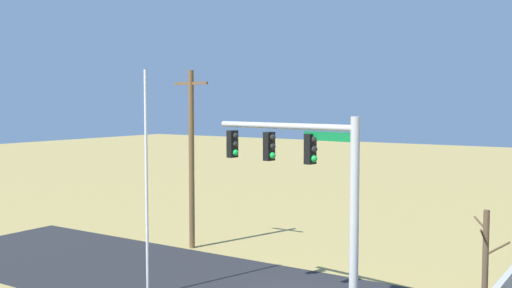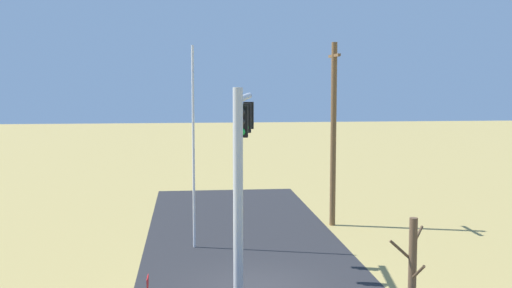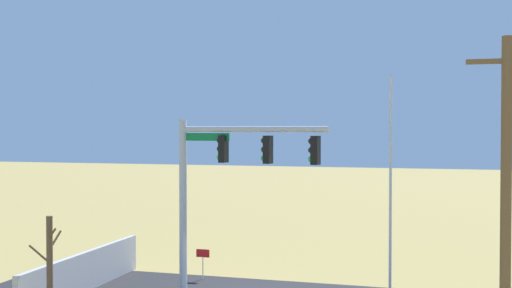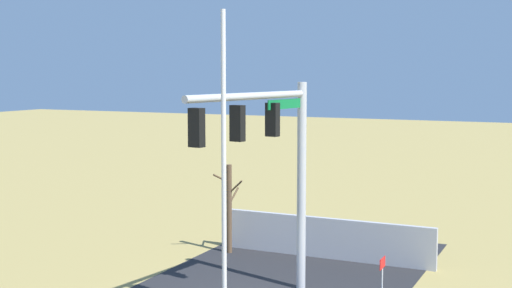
{
  "view_description": "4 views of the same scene",
  "coord_description": "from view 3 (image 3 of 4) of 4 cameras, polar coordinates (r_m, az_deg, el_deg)",
  "views": [
    {
      "loc": [
        9.67,
        -17.25,
        6.84
      ],
      "look_at": [
        -1.2,
        -0.75,
        5.47
      ],
      "focal_mm": 42.06,
      "sensor_mm": 36.0,
      "label": 1
    },
    {
      "loc": [
        19.66,
        -2.24,
        6.6
      ],
      "look_at": [
        -1.08,
        0.03,
        4.5
      ],
      "focal_mm": 44.13,
      "sensor_mm": 36.0,
      "label": 2
    },
    {
      "loc": [
        -6.63,
        21.01,
        6.1
      ],
      "look_at": [
        -0.33,
        -1.03,
        5.55
      ],
      "focal_mm": 45.42,
      "sensor_mm": 36.0,
      "label": 3
    },
    {
      "loc": [
        -17.44,
        -8.59,
        6.74
      ],
      "look_at": [
        -1.06,
        -0.92,
        4.86
      ],
      "focal_mm": 49.14,
      "sensor_mm": 36.0,
      "label": 4
    }
  ],
  "objects": [
    {
      "name": "bare_tree",
      "position": [
        21.92,
        -17.72,
        -10.21
      ],
      "size": [
        1.27,
        1.02,
        3.32
      ],
      "color": "brown",
      "rests_on": "ground_plane"
    },
    {
      "name": "utility_pole",
      "position": [
        16.83,
        21.15,
        -4.75
      ],
      "size": [
        1.9,
        0.26,
        8.33
      ],
      "color": "brown",
      "rests_on": "ground_plane"
    },
    {
      "name": "open_sign",
      "position": [
        26.58,
        -4.7,
        -9.89
      ],
      "size": [
        0.56,
        0.04,
        1.22
      ],
      "color": "silver",
      "rests_on": "ground_plane"
    },
    {
      "name": "signal_mast",
      "position": [
        22.89,
        -2.93,
        -2.58
      ],
      "size": [
        5.63,
        1.13,
        6.43
      ],
      "color": "#B2B5BA",
      "rests_on": "ground_plane"
    },
    {
      "name": "flagpole",
      "position": [
        23.18,
        11.76,
        -3.88
      ],
      "size": [
        0.1,
        0.1,
        7.98
      ],
      "primitive_type": "cylinder",
      "color": "silver",
      "rests_on": "ground_plane"
    },
    {
      "name": "retaining_fence",
      "position": [
        25.38,
        -14.9,
        -10.86
      ],
      "size": [
        0.2,
        8.12,
        1.48
      ],
      "primitive_type": "cube",
      "color": "#A8A8AD",
      "rests_on": "ground_plane"
    }
  ]
}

